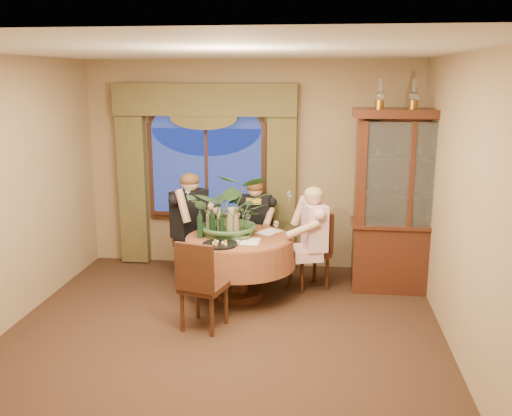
# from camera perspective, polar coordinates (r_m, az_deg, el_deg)

# --- Properties ---
(floor) EXTENTS (5.00, 5.00, 0.00)m
(floor) POSITION_cam_1_polar(r_m,az_deg,el_deg) (5.80, -3.72, -13.43)
(floor) COLOR black
(floor) RESTS_ON ground
(wall_back) EXTENTS (4.50, 0.00, 4.50)m
(wall_back) POSITION_cam_1_polar(r_m,az_deg,el_deg) (7.75, -0.51, 4.28)
(wall_back) COLOR #90734E
(wall_back) RESTS_ON ground
(wall_right) EXTENTS (0.00, 5.00, 5.00)m
(wall_right) POSITION_cam_1_polar(r_m,az_deg,el_deg) (5.38, 20.31, -0.45)
(wall_right) COLOR #90734E
(wall_right) RESTS_ON ground
(ceiling) EXTENTS (5.00, 5.00, 0.00)m
(ceiling) POSITION_cam_1_polar(r_m,az_deg,el_deg) (5.19, -4.19, 15.43)
(ceiling) COLOR white
(ceiling) RESTS_ON wall_back
(window) EXTENTS (1.62, 0.10, 1.32)m
(window) POSITION_cam_1_polar(r_m,az_deg,el_deg) (7.80, -4.96, 3.54)
(window) COLOR navy
(window) RESTS_ON wall_back
(arched_transom) EXTENTS (1.60, 0.06, 0.44)m
(arched_transom) POSITION_cam_1_polar(r_m,az_deg,el_deg) (7.71, -5.07, 9.27)
(arched_transom) COLOR navy
(arched_transom) RESTS_ON wall_back
(drapery_left) EXTENTS (0.38, 0.14, 2.32)m
(drapery_left) POSITION_cam_1_polar(r_m,az_deg,el_deg) (8.04, -12.23, 2.71)
(drapery_left) COLOR #4B4424
(drapery_left) RESTS_ON floor
(drapery_right) EXTENTS (0.38, 0.14, 2.32)m
(drapery_right) POSITION_cam_1_polar(r_m,az_deg,el_deg) (7.63, 2.59, 2.45)
(drapery_right) COLOR #4B4424
(drapery_right) RESTS_ON floor
(swag_valance) EXTENTS (2.45, 0.16, 0.42)m
(swag_valance) POSITION_cam_1_polar(r_m,az_deg,el_deg) (7.62, -5.23, 10.73)
(swag_valance) COLOR #4B4424
(swag_valance) RESTS_ON wall_back
(dining_table) EXTENTS (1.61, 1.61, 0.75)m
(dining_table) POSITION_cam_1_polar(r_m,az_deg,el_deg) (6.79, -1.69, -5.93)
(dining_table) COLOR maroon
(dining_table) RESTS_ON floor
(china_cabinet) EXTENTS (1.37, 0.54, 2.21)m
(china_cabinet) POSITION_cam_1_polar(r_m,az_deg,el_deg) (7.08, 14.89, 0.57)
(china_cabinet) COLOR #371810
(china_cabinet) RESTS_ON floor
(oil_lamp_left) EXTENTS (0.11, 0.11, 0.34)m
(oil_lamp_left) POSITION_cam_1_polar(r_m,az_deg,el_deg) (6.88, 12.29, 11.11)
(oil_lamp_left) COLOR #A5722D
(oil_lamp_left) RESTS_ON china_cabinet
(oil_lamp_center) EXTENTS (0.11, 0.11, 0.34)m
(oil_lamp_center) POSITION_cam_1_polar(r_m,az_deg,el_deg) (6.92, 15.51, 10.95)
(oil_lamp_center) COLOR #A5722D
(oil_lamp_center) RESTS_ON china_cabinet
(oil_lamp_right) EXTENTS (0.11, 0.11, 0.34)m
(oil_lamp_right) POSITION_cam_1_polar(r_m,az_deg,el_deg) (6.99, 18.68, 10.76)
(oil_lamp_right) COLOR #A5722D
(oil_lamp_right) RESTS_ON china_cabinet
(chair_right) EXTENTS (0.57, 0.57, 0.96)m
(chair_right) POSITION_cam_1_polar(r_m,az_deg,el_deg) (7.09, 5.32, -4.26)
(chair_right) COLOR black
(chair_right) RESTS_ON floor
(chair_back_right) EXTENTS (0.46, 0.46, 0.96)m
(chair_back_right) POSITION_cam_1_polar(r_m,az_deg,el_deg) (7.53, -0.15, -3.15)
(chair_back_right) COLOR black
(chair_back_right) RESTS_ON floor
(chair_back) EXTENTS (0.59, 0.59, 0.96)m
(chair_back) POSITION_cam_1_polar(r_m,az_deg,el_deg) (7.42, -6.09, -3.47)
(chair_back) COLOR black
(chair_back) RESTS_ON floor
(chair_front_left) EXTENTS (0.52, 0.52, 0.96)m
(chair_front_left) POSITION_cam_1_polar(r_m,az_deg,el_deg) (5.98, -5.23, -7.59)
(chair_front_left) COLOR black
(chair_front_left) RESTS_ON floor
(person_pink) EXTENTS (0.54, 0.57, 1.32)m
(person_pink) POSITION_cam_1_polar(r_m,az_deg,el_deg) (6.86, 5.85, -3.27)
(person_pink) COLOR beige
(person_pink) RESTS_ON floor
(person_back) EXTENTS (0.67, 0.68, 1.42)m
(person_back) POSITION_cam_1_polar(r_m,az_deg,el_deg) (7.24, -6.64, -2.01)
(person_back) COLOR black
(person_back) RESTS_ON floor
(person_scarf) EXTENTS (0.49, 0.46, 1.26)m
(person_scarf) POSITION_cam_1_polar(r_m,az_deg,el_deg) (7.51, -0.05, -2.01)
(person_scarf) COLOR black
(person_scarf) RESTS_ON floor
(stoneware_vase) EXTENTS (0.17, 0.17, 0.31)m
(stoneware_vase) POSITION_cam_1_polar(r_m,az_deg,el_deg) (6.78, -2.35, -1.28)
(stoneware_vase) COLOR tan
(stoneware_vase) RESTS_ON dining_table
(centerpiece_plant) EXTENTS (1.02, 1.13, 0.88)m
(centerpiece_plant) POSITION_cam_1_polar(r_m,az_deg,el_deg) (6.65, -2.41, 2.74)
(centerpiece_plant) COLOR #385D33
(centerpiece_plant) RESTS_ON dining_table
(olive_bowl) EXTENTS (0.17, 0.17, 0.05)m
(olive_bowl) POSITION_cam_1_polar(r_m,az_deg,el_deg) (6.57, -1.28, -2.89)
(olive_bowl) COLOR #4F5A2B
(olive_bowl) RESTS_ON dining_table
(cheese_platter) EXTENTS (0.39, 0.39, 0.02)m
(cheese_platter) POSITION_cam_1_polar(r_m,az_deg,el_deg) (6.34, -3.61, -3.65)
(cheese_platter) COLOR black
(cheese_platter) RESTS_ON dining_table
(wine_bottle_0) EXTENTS (0.07, 0.07, 0.33)m
(wine_bottle_0) POSITION_cam_1_polar(r_m,az_deg,el_deg) (6.61, -5.61, -1.61)
(wine_bottle_0) COLOR black
(wine_bottle_0) RESTS_ON dining_table
(wine_bottle_1) EXTENTS (0.07, 0.07, 0.33)m
(wine_bottle_1) POSITION_cam_1_polar(r_m,az_deg,el_deg) (6.73, -3.64, -1.31)
(wine_bottle_1) COLOR tan
(wine_bottle_1) RESTS_ON dining_table
(wine_bottle_2) EXTENTS (0.07, 0.07, 0.33)m
(wine_bottle_2) POSITION_cam_1_polar(r_m,az_deg,el_deg) (6.66, -4.40, -1.48)
(wine_bottle_2) COLOR black
(wine_bottle_2) RESTS_ON dining_table
(wine_bottle_3) EXTENTS (0.07, 0.07, 0.33)m
(wine_bottle_3) POSITION_cam_1_polar(r_m,az_deg,el_deg) (6.59, -3.44, -1.63)
(wine_bottle_3) COLOR black
(wine_bottle_3) RESTS_ON dining_table
(wine_bottle_4) EXTENTS (0.07, 0.07, 0.33)m
(wine_bottle_4) POSITION_cam_1_polar(r_m,az_deg,el_deg) (6.86, -3.65, -1.03)
(wine_bottle_4) COLOR black
(wine_bottle_4) RESTS_ON dining_table
(wine_bottle_5) EXTENTS (0.07, 0.07, 0.33)m
(wine_bottle_5) POSITION_cam_1_polar(r_m,az_deg,el_deg) (6.78, -4.74, -1.21)
(wine_bottle_5) COLOR tan
(wine_bottle_5) RESTS_ON dining_table
(tasting_paper_0) EXTENTS (0.21, 0.30, 0.00)m
(tasting_paper_0) POSITION_cam_1_polar(r_m,az_deg,el_deg) (6.47, -0.59, -3.36)
(tasting_paper_0) COLOR white
(tasting_paper_0) RESTS_ON dining_table
(tasting_paper_1) EXTENTS (0.34, 0.37, 0.00)m
(tasting_paper_1) POSITION_cam_1_polar(r_m,az_deg,el_deg) (6.86, 1.32, -2.39)
(tasting_paper_1) COLOR white
(tasting_paper_1) RESTS_ON dining_table
(tasting_paper_2) EXTENTS (0.21, 0.30, 0.00)m
(tasting_paper_2) POSITION_cam_1_polar(r_m,az_deg,el_deg) (6.41, -2.69, -3.53)
(tasting_paper_2) COLOR white
(tasting_paper_2) RESTS_ON dining_table
(wine_glass_person_pink) EXTENTS (0.07, 0.07, 0.18)m
(wine_glass_person_pink) POSITION_cam_1_polar(r_m,az_deg,el_deg) (6.72, 2.02, -1.99)
(wine_glass_person_pink) COLOR silver
(wine_glass_person_pink) RESTS_ON dining_table
(wine_glass_person_back) EXTENTS (0.07, 0.07, 0.18)m
(wine_glass_person_back) POSITION_cam_1_polar(r_m,az_deg,el_deg) (6.94, -4.44, -1.52)
(wine_glass_person_back) COLOR silver
(wine_glass_person_back) RESTS_ON dining_table
(wine_glass_person_scarf) EXTENTS (0.07, 0.07, 0.18)m
(wine_glass_person_scarf) POSITION_cam_1_polar(r_m,az_deg,el_deg) (7.06, -0.81, -1.23)
(wine_glass_person_scarf) COLOR silver
(wine_glass_person_scarf) RESTS_ON dining_table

